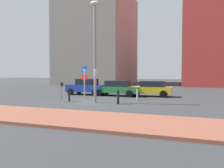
{
  "coord_description": "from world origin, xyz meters",
  "views": [
    {
      "loc": [
        7.95,
        -16.54,
        2.28
      ],
      "look_at": [
        1.4,
        1.18,
        1.33
      ],
      "focal_mm": 38.51,
      "sensor_mm": 36.0,
      "label": 1
    }
  ],
  "objects": [
    {
      "name": "parking_meter",
      "position": [
        -2.31,
        -0.2,
        0.94
      ],
      "size": [
        0.18,
        0.14,
        1.45
      ],
      "color": "#4C4C51",
      "rests_on": "ground"
    },
    {
      "name": "traffic_bollard_edge",
      "position": [
        -1.51,
        -1.26,
        0.49
      ],
      "size": [
        0.14,
        0.14,
        0.97
      ],
      "primitive_type": "cylinder",
      "color": "#B7B7BC",
      "rests_on": "ground"
    },
    {
      "name": "ground_plane",
      "position": [
        0.0,
        0.0,
        0.0
      ],
      "size": [
        120.0,
        120.0,
        0.0
      ],
      "primitive_type": "plane",
      "color": "#38383A"
    },
    {
      "name": "traffic_bollard_far",
      "position": [
        2.51,
        -0.58,
        0.5
      ],
      "size": [
        0.18,
        0.18,
        1.0
      ],
      "primitive_type": "cylinder",
      "color": "black",
      "rests_on": "ground"
    },
    {
      "name": "parked_car_blue",
      "position": [
        -2.72,
        5.02,
        0.8
      ],
      "size": [
        3.98,
        2.0,
        1.59
      ],
      "color": "#1E389E",
      "rests_on": "ground"
    },
    {
      "name": "parking_sign_post",
      "position": [
        -0.97,
        1.08,
        1.75
      ],
      "size": [
        0.6,
        0.14,
        2.79
      ],
      "color": "gray",
      "rests_on": "ground"
    },
    {
      "name": "street_lamp",
      "position": [
        0.59,
        -0.26,
        4.37
      ],
      "size": [
        0.7,
        0.36,
        7.48
      ],
      "color": "gray",
      "rests_on": "ground"
    },
    {
      "name": "parked_car_yellow",
      "position": [
        3.6,
        5.61,
        0.76
      ],
      "size": [
        4.02,
        1.97,
        1.45
      ],
      "color": "gold",
      "rests_on": "ground"
    },
    {
      "name": "sidewalk_brick",
      "position": [
        0.0,
        -6.55,
        0.07
      ],
      "size": [
        40.0,
        3.85,
        0.14
      ],
      "primitive_type": "cube",
      "color": "#93513D",
      "rests_on": "ground"
    },
    {
      "name": "traffic_bollard_near",
      "position": [
        3.14,
        2.44,
        0.45
      ],
      "size": [
        0.15,
        0.15,
        0.89
      ],
      "primitive_type": "cylinder",
      "color": "#B7B7BC",
      "rests_on": "ground"
    },
    {
      "name": "parked_car_green",
      "position": [
        0.52,
        5.04,
        0.75
      ],
      "size": [
        4.5,
        2.16,
        1.46
      ],
      "color": "#237238",
      "rests_on": "ground"
    },
    {
      "name": "traffic_bollard_mid",
      "position": [
        -1.57,
        -0.34,
        0.49
      ],
      "size": [
        0.16,
        0.16,
        0.97
      ],
      "primitive_type": "cylinder",
      "color": "black",
      "rests_on": "ground"
    },
    {
      "name": "building_under_construction",
      "position": [
        -11.77,
        28.42,
        8.81
      ],
      "size": [
        12.84,
        14.75,
        17.63
      ],
      "primitive_type": "cube",
      "color": "gray",
      "rests_on": "ground"
    }
  ]
}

